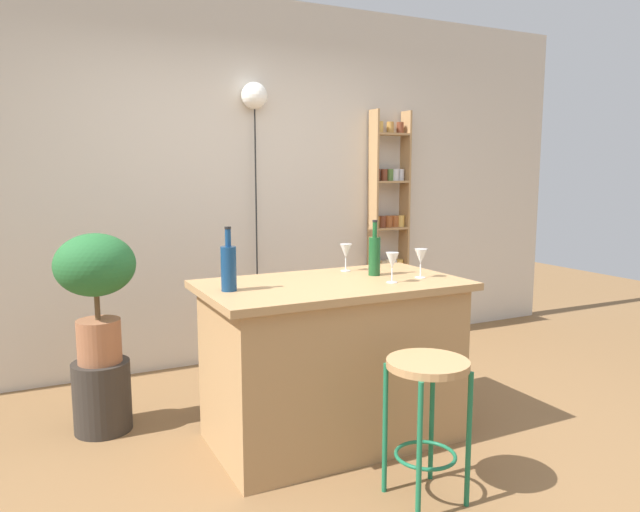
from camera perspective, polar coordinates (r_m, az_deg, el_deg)
The scene contains 13 objects.
ground at distance 3.28m, azimuth 3.72°, elevation -18.95°, with size 12.00×12.00×0.00m, color brown.
back_wall at distance 4.71m, azimuth -8.26°, elevation 6.95°, with size 6.40×0.10×2.80m, color beige.
kitchen_counter at distance 3.35m, azimuth 1.17°, elevation -9.97°, with size 1.42×0.81×0.90m.
bar_stool at distance 2.79m, azimuth 10.21°, elevation -12.94°, with size 0.37×0.37×0.66m.
spice_shelf at distance 5.19m, azimuth 6.58°, elevation 2.29°, with size 0.34×0.15×2.00m.
plant_stool at distance 3.75m, azimuth -20.14°, elevation -12.49°, with size 0.32×0.32×0.41m, color #2D2823.
potted_plant at distance 3.57m, azimuth -20.68°, elevation -2.13°, with size 0.44×0.40×0.74m.
bottle_spirits_clear at distance 3.43m, azimuth 5.24°, elevation 0.14°, with size 0.07×0.07×0.32m.
bottle_sauce_amber at distance 3.01m, azimuth -8.75°, elevation -1.03°, with size 0.08×0.08×0.32m.
wine_glass_left at distance 3.22m, azimuth 6.94°, elevation -0.49°, with size 0.07×0.07×0.16m.
wine_glass_center at distance 3.38m, azimuth 9.63°, elevation -0.11°, with size 0.07×0.07×0.16m.
wine_glass_right at distance 3.56m, azimuth 2.49°, elevation 0.41°, with size 0.07×0.07×0.16m.
pendant_globe_light at distance 4.68m, azimuth -6.29°, elevation 14.58°, with size 0.20×0.20×2.16m.
Camera 1 is at (-1.48, -2.52, 1.50)m, focal length 33.41 mm.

